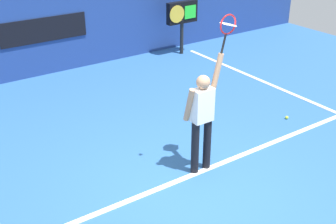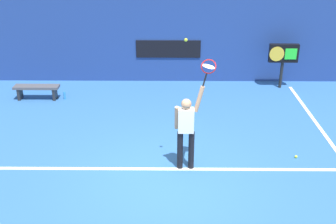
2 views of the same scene
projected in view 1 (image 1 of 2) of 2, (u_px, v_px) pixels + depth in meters
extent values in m
plane|color=#2D609E|center=(193.00, 189.00, 6.96)|extent=(18.00, 18.00, 0.00)
cube|color=navy|center=(40.00, 10.00, 10.83)|extent=(18.00, 0.20, 3.25)
cube|color=black|center=(44.00, 30.00, 10.94)|extent=(2.20, 0.03, 0.60)
cube|color=white|center=(182.00, 179.00, 7.19)|extent=(10.00, 0.10, 0.01)
cube|color=white|center=(280.00, 89.00, 10.56)|extent=(0.10, 7.00, 0.01)
cylinder|color=black|center=(195.00, 148.00, 7.20)|extent=(0.13, 0.13, 0.92)
cylinder|color=black|center=(207.00, 144.00, 7.33)|extent=(0.13, 0.13, 0.92)
cube|color=white|center=(202.00, 105.00, 6.94)|extent=(0.34, 0.20, 0.55)
sphere|color=tan|center=(203.00, 82.00, 6.77)|extent=(0.22, 0.22, 0.22)
cylinder|color=tan|center=(217.00, 72.00, 6.86)|extent=(0.22, 0.09, 0.59)
cylinder|color=tan|center=(189.00, 105.00, 6.88)|extent=(0.09, 0.23, 0.58)
cylinder|color=black|center=(224.00, 44.00, 6.72)|extent=(0.10, 0.03, 0.30)
torus|color=red|center=(228.00, 24.00, 6.63)|extent=(0.38, 0.02, 0.38)
cylinder|color=silver|center=(228.00, 24.00, 6.63)|extent=(0.26, 0.27, 0.07)
cylinder|color=black|center=(182.00, 38.00, 12.76)|extent=(0.10, 0.10, 0.90)
cube|color=black|center=(182.00, 12.00, 12.43)|extent=(0.95, 0.18, 0.60)
cylinder|color=gold|center=(177.00, 14.00, 12.23)|extent=(0.48, 0.02, 0.48)
cube|color=#26D833|center=(190.00, 12.00, 12.46)|extent=(0.38, 0.02, 0.36)
sphere|color=#CCE033|center=(287.00, 117.00, 9.14)|extent=(0.07, 0.07, 0.07)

